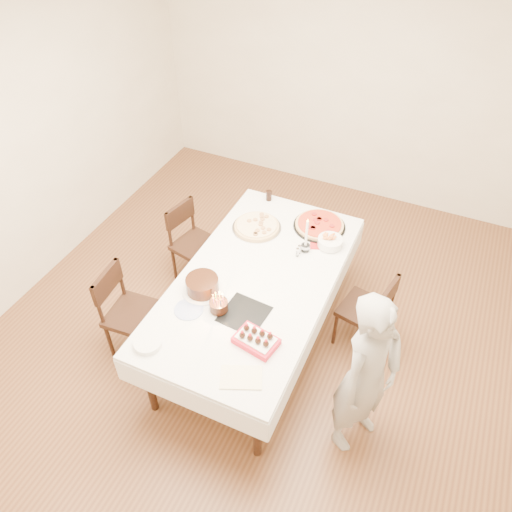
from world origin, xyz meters
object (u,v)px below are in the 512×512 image
at_px(person, 367,377).
at_px(birthday_cake, 218,302).
at_px(layer_cake, 202,285).
at_px(strawberry_box, 256,340).
at_px(chair_right_savory, 364,310).
at_px(chair_left_savory, 196,246).
at_px(taper_candle, 306,235).
at_px(dining_table, 256,311).
at_px(pizza_white, 257,226).
at_px(pizza_pepperoni, 319,225).
at_px(chair_left_dessert, 134,314).
at_px(pasta_bowl, 330,242).
at_px(cola_glass, 269,196).

bearing_deg(person, birthday_cake, 110.50).
bearing_deg(layer_cake, strawberry_box, -26.10).
bearing_deg(chair_right_savory, person, -64.64).
relative_size(chair_left_savory, taper_candle, 2.41).
relative_size(dining_table, pizza_white, 4.99).
relative_size(dining_table, pizza_pepperoni, 4.69).
height_order(chair_right_savory, pizza_pepperoni, pizza_pepperoni).
distance_m(dining_table, strawberry_box, 0.74).
height_order(dining_table, strawberry_box, strawberry_box).
height_order(chair_left_dessert, taper_candle, taper_candle).
bearing_deg(pasta_bowl, layer_cake, -128.66).
relative_size(chair_left_savory, person, 0.57).
bearing_deg(birthday_cake, layer_cake, 149.06).
xyz_separation_m(chair_right_savory, birthday_cake, (-0.93, -0.77, 0.44)).
distance_m(taper_candle, birthday_cake, 0.94).
bearing_deg(cola_glass, chair_left_dessert, -110.29).
xyz_separation_m(person, pizza_white, (-1.28, 1.05, 0.06)).
bearing_deg(birthday_cake, chair_left_dessert, -173.48).
relative_size(chair_right_savory, pizza_white, 1.83).
height_order(pasta_bowl, cola_glass, cola_glass).
relative_size(dining_table, layer_cake, 6.78).
height_order(person, pizza_white, person).
bearing_deg(chair_left_savory, strawberry_box, 149.25).
bearing_deg(pizza_pepperoni, chair_right_savory, -37.74).
xyz_separation_m(chair_left_savory, pasta_bowl, (1.23, 0.14, 0.38)).
height_order(person, birthday_cake, person).
distance_m(pizza_pepperoni, birthday_cake, 1.27).
distance_m(taper_candle, cola_glass, 0.77).
xyz_separation_m(pizza_pepperoni, taper_candle, (-0.00, -0.34, 0.15)).
distance_m(cola_glass, strawberry_box, 1.66).
distance_m(pizza_pepperoni, cola_glass, 0.59).
xyz_separation_m(pizza_white, birthday_cake, (0.14, -0.97, 0.06)).
distance_m(dining_table, chair_right_savory, 0.89).
relative_size(chair_right_savory, chair_left_savory, 0.97).
height_order(pizza_pepperoni, strawberry_box, strawberry_box).
height_order(dining_table, person, person).
bearing_deg(layer_cake, chair_left_dessert, -159.44).
height_order(cola_glass, birthday_cake, birthday_cake).
xyz_separation_m(taper_candle, strawberry_box, (0.02, -1.03, -0.13)).
height_order(chair_left_savory, pizza_white, chair_left_savory).
distance_m(chair_right_savory, taper_candle, 0.79).
bearing_deg(dining_table, strawberry_box, -65.44).
height_order(chair_left_dessert, person, person).
distance_m(chair_left_dessert, pizza_white, 1.27).
bearing_deg(birthday_cake, cola_glass, 98.40).
distance_m(chair_right_savory, layer_cake, 1.37).
bearing_deg(taper_candle, chair_left_dessert, -138.96).
xyz_separation_m(pasta_bowl, layer_cake, (-0.72, -0.89, 0.02)).
xyz_separation_m(chair_left_dessert, person, (1.89, 0.00, 0.29)).
bearing_deg(taper_candle, pasta_bowl, 40.69).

